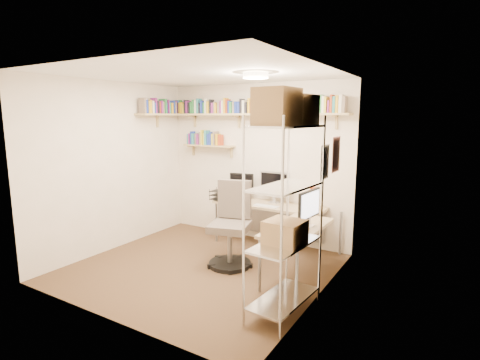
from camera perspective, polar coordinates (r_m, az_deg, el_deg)
name	(u,v)px	position (r m, az deg, el deg)	size (l,w,h in m)	color
ground	(201,268)	(5.14, -5.96, -13.15)	(3.20, 3.20, 0.00)	#49351F
room_shell	(199,152)	(4.76, -6.23, 4.31)	(3.24, 3.04, 2.52)	beige
wall_shelves	(228,114)	(6.03, -1.89, 10.04)	(3.12, 1.09, 0.80)	tan
corner_desk	(269,209)	(5.48, 4.38, -4.37)	(2.03, 1.74, 1.16)	tan
office_chair	(231,230)	(5.07, -1.35, -7.67)	(0.62, 0.63, 1.14)	black
wire_rack	(286,162)	(3.60, 6.97, 2.79)	(0.49, 0.90, 2.24)	silver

